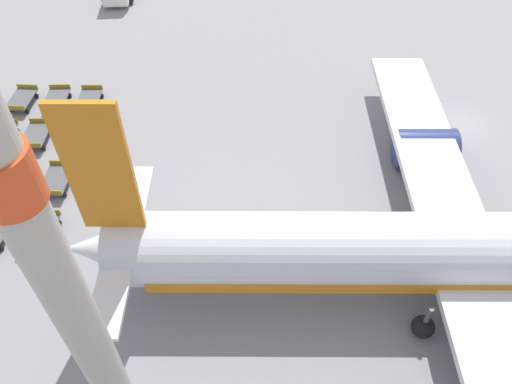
# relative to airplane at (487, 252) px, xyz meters

# --- Properties ---
(ground_plane) EXTENTS (500.00, 500.00, 0.00)m
(ground_plane) POSITION_rel_airplane_xyz_m (-13.84, 3.55, -2.98)
(ground_plane) COLOR gray
(airplane) EXTENTS (37.08, 42.98, 12.12)m
(airplane) POSITION_rel_airplane_xyz_m (0.00, 0.00, 0.00)
(airplane) COLOR silver
(airplane) RESTS_ON ground_plane
(baggage_dolly_row_near_col_a) EXTENTS (3.52, 1.87, 0.92)m
(baggage_dolly_row_near_col_a) POSITION_rel_airplane_xyz_m (-16.59, -29.07, -2.50)
(baggage_dolly_row_near_col_a) COLOR #515459
(baggage_dolly_row_near_col_a) RESTS_ON ground_plane
(baggage_dolly_row_near_col_b) EXTENTS (3.48, 1.75, 0.92)m
(baggage_dolly_row_near_col_b) POSITION_rel_airplane_xyz_m (-12.33, -29.18, -2.50)
(baggage_dolly_row_near_col_b) COLOR #515459
(baggage_dolly_row_near_col_b) RESTS_ON ground_plane
(baggage_dolly_row_mid_a_col_a) EXTENTS (3.48, 1.75, 0.92)m
(baggage_dolly_row_mid_a_col_a) POSITION_rel_airplane_xyz_m (-16.54, -26.43, -2.50)
(baggage_dolly_row_mid_a_col_a) COLOR #515459
(baggage_dolly_row_mid_a_col_a) RESTS_ON ground_plane
(baggage_dolly_row_mid_a_col_b) EXTENTS (3.48, 1.75, 0.92)m
(baggage_dolly_row_mid_a_col_b) POSITION_rel_airplane_xyz_m (-12.38, -26.77, -2.50)
(baggage_dolly_row_mid_a_col_b) COLOR #515459
(baggage_dolly_row_mid_a_col_b) RESTS_ON ground_plane
(baggage_dolly_row_mid_a_col_c) EXTENTS (3.49, 1.78, 0.92)m
(baggage_dolly_row_mid_a_col_c) POSITION_rel_airplane_xyz_m (-8.05, -26.85, -2.50)
(baggage_dolly_row_mid_a_col_c) COLOR #515459
(baggage_dolly_row_mid_a_col_c) RESTS_ON ground_plane
(baggage_dolly_row_mid_b_col_a) EXTENTS (3.47, 1.73, 0.92)m
(baggage_dolly_row_mid_b_col_a) POSITION_rel_airplane_xyz_m (-16.44, -23.94, -2.50)
(baggage_dolly_row_mid_b_col_a) COLOR #515459
(baggage_dolly_row_mid_b_col_a) RESTS_ON ground_plane
(baggage_dolly_row_mid_b_col_b) EXTENTS (3.49, 1.79, 0.92)m
(baggage_dolly_row_mid_b_col_b) POSITION_rel_airplane_xyz_m (-12.25, -23.82, -2.50)
(baggage_dolly_row_mid_b_col_b) COLOR #515459
(baggage_dolly_row_mid_b_col_b) RESTS_ON ground_plane
(baggage_dolly_row_mid_b_col_c) EXTENTS (3.50, 1.81, 0.92)m
(baggage_dolly_row_mid_b_col_c) POSITION_rel_airplane_xyz_m (-7.94, -24.20, -2.50)
(baggage_dolly_row_mid_b_col_c) COLOR #515459
(baggage_dolly_row_mid_b_col_c) RESTS_ON ground_plane
(baggage_dolly_row_mid_b_col_d) EXTENTS (3.53, 1.88, 0.92)m
(baggage_dolly_row_mid_b_col_d) POSITION_rel_airplane_xyz_m (-3.71, -24.06, -2.50)
(baggage_dolly_row_mid_b_col_d) COLOR #515459
(baggage_dolly_row_mid_b_col_d) RESTS_ON ground_plane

